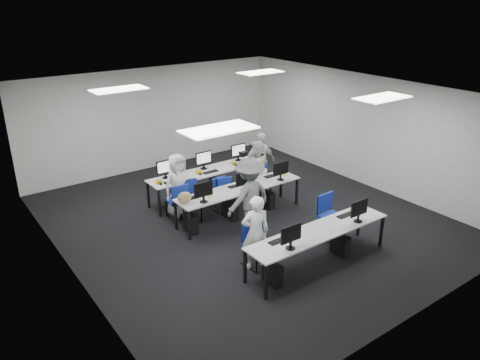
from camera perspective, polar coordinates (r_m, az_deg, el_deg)
room at (r=10.50m, az=0.60°, el=2.56°), size 9.00×9.02×3.00m
ceiling_panels at (r=10.10m, az=0.63°, el=10.53°), size 5.20×4.60×0.02m
desk_front at (r=9.18m, az=9.61°, el=-6.37°), size 3.20×0.70×0.73m
desk_mid at (r=10.94m, az=-0.04°, el=-1.21°), size 3.20×0.70×0.73m
desk_back at (r=12.02m, az=-3.97°, el=0.92°), size 3.20×0.70×0.73m
equipment_front at (r=9.20m, az=8.71°, el=-8.53°), size 2.51×0.41×1.19m
equipment_mid at (r=10.96m, az=-0.80°, el=-3.02°), size 2.91×0.41×1.19m
equipment_back at (r=12.25m, az=-3.22°, el=-0.27°), size 2.91×0.41×1.19m
chair_0 at (r=9.21m, az=1.97°, el=-8.77°), size 0.47×0.51×0.89m
chair_1 at (r=10.37m, az=10.97°, el=-5.33°), size 0.50×0.54×0.96m
chair_2 at (r=11.03m, az=-6.08°, el=-3.34°), size 0.59×0.62×0.93m
chair_3 at (r=11.40m, az=-2.08°, el=-2.56°), size 0.42×0.45×0.82m
chair_4 at (r=12.16m, az=2.37°, el=-0.78°), size 0.59×0.62×0.91m
chair_5 at (r=11.10m, az=-7.58°, el=-3.30°), size 0.49×0.52×0.90m
chair_6 at (r=11.64m, az=-2.21°, el=-1.99°), size 0.50×0.52×0.83m
chair_7 at (r=12.28m, az=2.00°, el=-0.61°), size 0.53×0.56×0.88m
handbag at (r=10.19m, az=-6.77°, el=-2.12°), size 0.34×0.25×0.25m
student_0 at (r=8.90m, az=1.90°, el=-6.43°), size 0.64×0.53×1.51m
student_1 at (r=12.06m, az=1.98°, el=1.38°), size 0.78×0.63×1.50m
student_2 at (r=11.11m, az=-7.54°, el=-0.60°), size 0.77×0.53×1.52m
student_3 at (r=12.34m, az=2.44°, el=2.15°), size 0.97×0.46×1.61m
photographer at (r=10.14m, az=1.09°, el=-2.01°), size 1.19×0.77×1.73m
dslr_camera at (r=9.93m, az=0.41°, el=3.19°), size 0.16×0.19×0.10m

